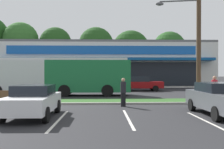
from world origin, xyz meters
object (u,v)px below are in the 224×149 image
(car_4, at_px, (33,101))
(pedestrian_by_pole, at_px, (123,92))
(bus_stop_bench, at_px, (6,98))
(car_3, at_px, (140,84))
(city_bus, at_px, (55,75))
(pedestrian_near_bench, at_px, (215,90))
(car_2, at_px, (22,84))
(utility_pole, at_px, (196,26))
(car_1, at_px, (221,98))

(car_4, height_order, pedestrian_by_pole, pedestrian_by_pole)
(bus_stop_bench, distance_m, car_3, 15.88)
(city_bus, distance_m, bus_stop_bench, 7.34)
(bus_stop_bench, bearing_deg, pedestrian_near_bench, -178.80)
(car_3, bearing_deg, car_4, -113.71)
(pedestrian_near_bench, bearing_deg, car_2, 134.84)
(pedestrian_by_pole, bearing_deg, utility_pole, 25.62)
(city_bus, relative_size, car_3, 2.76)
(utility_pole, xyz_separation_m, car_4, (-9.45, -5.52, -4.38))
(car_1, distance_m, car_4, 8.67)
(city_bus, bearing_deg, car_1, 131.93)
(car_1, bearing_deg, car_4, -88.92)
(utility_pole, distance_m, car_3, 11.85)
(car_2, distance_m, pedestrian_by_pole, 17.21)
(city_bus, distance_m, car_2, 8.14)
(bus_stop_bench, xyz_separation_m, pedestrian_near_bench, (12.65, 0.26, 0.40))
(pedestrian_near_bench, bearing_deg, bus_stop_bench, 175.64)
(pedestrian_by_pole, bearing_deg, bus_stop_bench, -178.68)
(city_bus, bearing_deg, car_4, 95.15)
(bus_stop_bench, relative_size, car_1, 0.34)
(pedestrian_near_bench, relative_size, pedestrian_by_pole, 1.07)
(car_4, xyz_separation_m, pedestrian_near_bench, (10.05, 4.04, 0.15))
(car_4, bearing_deg, pedestrian_near_bench, 111.88)
(bus_stop_bench, height_order, pedestrian_by_pole, pedestrian_by_pole)
(car_1, bearing_deg, utility_pole, 171.67)
(car_1, relative_size, pedestrian_near_bench, 2.64)
(bus_stop_bench, xyz_separation_m, car_1, (11.25, -3.61, 0.29))
(utility_pole, height_order, car_3, utility_pole)
(utility_pole, height_order, city_bus, utility_pole)
(car_2, bearing_deg, city_bus, 127.25)
(bus_stop_bench, relative_size, pedestrian_by_pole, 0.95)
(car_4, bearing_deg, car_2, -161.02)
(car_2, bearing_deg, car_4, 108.98)
(pedestrian_near_bench, bearing_deg, car_4, -163.68)
(car_4, relative_size, pedestrian_near_bench, 2.33)
(car_2, height_order, pedestrian_by_pole, pedestrian_by_pole)
(bus_stop_bench, bearing_deg, pedestrian_by_pole, 177.53)
(car_2, relative_size, pedestrian_by_pole, 2.59)
(city_bus, distance_m, car_3, 9.91)
(pedestrian_near_bench, bearing_deg, pedestrian_by_pole, -179.92)
(utility_pole, height_order, pedestrian_by_pole, utility_pole)
(city_bus, relative_size, pedestrian_near_bench, 7.24)
(car_1, bearing_deg, pedestrian_near_bench, 160.25)
(city_bus, distance_m, pedestrian_by_pole, 9.17)
(car_1, bearing_deg, pedestrian_by_pole, -127.45)
(car_1, distance_m, pedestrian_by_pole, 5.44)
(utility_pole, xyz_separation_m, pedestrian_near_bench, (0.61, -1.48, -4.23))
(city_bus, bearing_deg, utility_pole, 152.76)
(car_1, height_order, pedestrian_by_pole, pedestrian_by_pole)
(city_bus, relative_size, car_2, 2.98)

